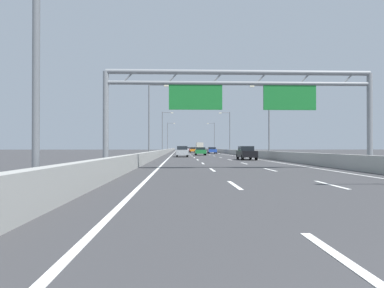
% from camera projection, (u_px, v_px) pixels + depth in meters
% --- Properties ---
extents(ground_plane, '(260.00, 260.00, 0.00)m').
position_uv_depth(ground_plane, '(193.00, 152.00, 100.86)').
color(ground_plane, '#38383A').
extents(lane_dash_left_0, '(0.16, 3.00, 0.01)m').
position_uv_depth(lane_dash_left_0, '(348.00, 263.00, 4.36)').
color(lane_dash_left_0, white).
rests_on(lane_dash_left_0, ground_plane).
extents(lane_dash_left_1, '(0.16, 3.00, 0.01)m').
position_uv_depth(lane_dash_left_1, '(234.00, 185.00, 13.35)').
color(lane_dash_left_1, white).
rests_on(lane_dash_left_1, ground_plane).
extents(lane_dash_left_2, '(0.16, 3.00, 0.01)m').
position_uv_depth(lane_dash_left_2, '(212.00, 170.00, 22.35)').
color(lane_dash_left_2, white).
rests_on(lane_dash_left_2, ground_plane).
extents(lane_dash_left_3, '(0.16, 3.00, 0.01)m').
position_uv_depth(lane_dash_left_3, '(203.00, 163.00, 31.34)').
color(lane_dash_left_3, white).
rests_on(lane_dash_left_3, ground_plane).
extents(lane_dash_left_4, '(0.16, 3.00, 0.01)m').
position_uv_depth(lane_dash_left_4, '(198.00, 160.00, 40.33)').
color(lane_dash_left_4, white).
rests_on(lane_dash_left_4, ground_plane).
extents(lane_dash_left_5, '(0.16, 3.00, 0.01)m').
position_uv_depth(lane_dash_left_5, '(194.00, 158.00, 49.33)').
color(lane_dash_left_5, white).
rests_on(lane_dash_left_5, ground_plane).
extents(lane_dash_left_6, '(0.16, 3.00, 0.01)m').
position_uv_depth(lane_dash_left_6, '(192.00, 156.00, 58.32)').
color(lane_dash_left_6, white).
rests_on(lane_dash_left_6, ground_plane).
extents(lane_dash_left_7, '(0.16, 3.00, 0.01)m').
position_uv_depth(lane_dash_left_7, '(190.00, 155.00, 67.32)').
color(lane_dash_left_7, white).
rests_on(lane_dash_left_7, ground_plane).
extents(lane_dash_left_8, '(0.16, 3.00, 0.01)m').
position_uv_depth(lane_dash_left_8, '(189.00, 154.00, 76.31)').
color(lane_dash_left_8, white).
rests_on(lane_dash_left_8, ground_plane).
extents(lane_dash_left_9, '(0.16, 3.00, 0.01)m').
position_uv_depth(lane_dash_left_9, '(188.00, 153.00, 85.30)').
color(lane_dash_left_9, white).
rests_on(lane_dash_left_9, ground_plane).
extents(lane_dash_left_10, '(0.16, 3.00, 0.01)m').
position_uv_depth(lane_dash_left_10, '(187.00, 153.00, 94.30)').
color(lane_dash_left_10, white).
rests_on(lane_dash_left_10, ground_plane).
extents(lane_dash_left_11, '(0.16, 3.00, 0.01)m').
position_uv_depth(lane_dash_left_11, '(186.00, 152.00, 103.29)').
color(lane_dash_left_11, white).
rests_on(lane_dash_left_11, ground_plane).
extents(lane_dash_left_12, '(0.16, 3.00, 0.01)m').
position_uv_depth(lane_dash_left_12, '(186.00, 152.00, 112.29)').
color(lane_dash_left_12, white).
rests_on(lane_dash_left_12, ground_plane).
extents(lane_dash_left_13, '(0.16, 3.00, 0.01)m').
position_uv_depth(lane_dash_left_13, '(185.00, 151.00, 121.28)').
color(lane_dash_left_13, white).
rests_on(lane_dash_left_13, ground_plane).
extents(lane_dash_left_14, '(0.16, 3.00, 0.01)m').
position_uv_depth(lane_dash_left_14, '(185.00, 151.00, 130.28)').
color(lane_dash_left_14, white).
rests_on(lane_dash_left_14, ground_plane).
extents(lane_dash_left_15, '(0.16, 3.00, 0.01)m').
position_uv_depth(lane_dash_left_15, '(185.00, 151.00, 139.27)').
color(lane_dash_left_15, white).
rests_on(lane_dash_left_15, ground_plane).
extents(lane_dash_left_16, '(0.16, 3.00, 0.01)m').
position_uv_depth(lane_dash_left_16, '(184.00, 151.00, 148.26)').
color(lane_dash_left_16, white).
rests_on(lane_dash_left_16, ground_plane).
extents(lane_dash_left_17, '(0.16, 3.00, 0.01)m').
position_uv_depth(lane_dash_left_17, '(184.00, 151.00, 157.26)').
color(lane_dash_left_17, white).
rests_on(lane_dash_left_17, ground_plane).
extents(lane_dash_right_1, '(0.16, 3.00, 0.01)m').
position_uv_depth(lane_dash_right_1, '(330.00, 185.00, 13.48)').
color(lane_dash_right_1, white).
rests_on(lane_dash_right_1, ground_plane).
extents(lane_dash_right_2, '(0.16, 3.00, 0.01)m').
position_uv_depth(lane_dash_right_2, '(270.00, 170.00, 22.47)').
color(lane_dash_right_2, white).
rests_on(lane_dash_right_2, ground_plane).
extents(lane_dash_right_3, '(0.16, 3.00, 0.01)m').
position_uv_depth(lane_dash_right_3, '(244.00, 163.00, 31.47)').
color(lane_dash_right_3, white).
rests_on(lane_dash_right_3, ground_plane).
extents(lane_dash_right_4, '(0.16, 3.00, 0.01)m').
position_uv_depth(lane_dash_right_4, '(230.00, 160.00, 40.46)').
color(lane_dash_right_4, white).
rests_on(lane_dash_right_4, ground_plane).
extents(lane_dash_right_5, '(0.16, 3.00, 0.01)m').
position_uv_depth(lane_dash_right_5, '(221.00, 158.00, 49.45)').
color(lane_dash_right_5, white).
rests_on(lane_dash_right_5, ground_plane).
extents(lane_dash_right_6, '(0.16, 3.00, 0.01)m').
position_uv_depth(lane_dash_right_6, '(214.00, 156.00, 58.45)').
color(lane_dash_right_6, white).
rests_on(lane_dash_right_6, ground_plane).
extents(lane_dash_right_7, '(0.16, 3.00, 0.01)m').
position_uv_depth(lane_dash_right_7, '(210.00, 155.00, 67.44)').
color(lane_dash_right_7, white).
rests_on(lane_dash_right_7, ground_plane).
extents(lane_dash_right_8, '(0.16, 3.00, 0.01)m').
position_uv_depth(lane_dash_right_8, '(206.00, 154.00, 76.44)').
color(lane_dash_right_8, white).
rests_on(lane_dash_right_8, ground_plane).
extents(lane_dash_right_9, '(0.16, 3.00, 0.01)m').
position_uv_depth(lane_dash_right_9, '(203.00, 153.00, 85.43)').
color(lane_dash_right_9, white).
rests_on(lane_dash_right_9, ground_plane).
extents(lane_dash_right_10, '(0.16, 3.00, 0.01)m').
position_uv_depth(lane_dash_right_10, '(201.00, 153.00, 94.42)').
color(lane_dash_right_10, white).
rests_on(lane_dash_right_10, ground_plane).
extents(lane_dash_right_11, '(0.16, 3.00, 0.01)m').
position_uv_depth(lane_dash_right_11, '(199.00, 152.00, 103.42)').
color(lane_dash_right_11, white).
rests_on(lane_dash_right_11, ground_plane).
extents(lane_dash_right_12, '(0.16, 3.00, 0.01)m').
position_uv_depth(lane_dash_right_12, '(197.00, 152.00, 112.41)').
color(lane_dash_right_12, white).
rests_on(lane_dash_right_12, ground_plane).
extents(lane_dash_right_13, '(0.16, 3.00, 0.01)m').
position_uv_depth(lane_dash_right_13, '(196.00, 151.00, 121.41)').
color(lane_dash_right_13, white).
rests_on(lane_dash_right_13, ground_plane).
extents(lane_dash_right_14, '(0.16, 3.00, 0.01)m').
position_uv_depth(lane_dash_right_14, '(195.00, 151.00, 130.40)').
color(lane_dash_right_14, white).
rests_on(lane_dash_right_14, ground_plane).
extents(lane_dash_right_15, '(0.16, 3.00, 0.01)m').
position_uv_depth(lane_dash_right_15, '(194.00, 151.00, 139.40)').
color(lane_dash_right_15, white).
rests_on(lane_dash_right_15, ground_plane).
extents(lane_dash_right_16, '(0.16, 3.00, 0.01)m').
position_uv_depth(lane_dash_right_16, '(193.00, 151.00, 148.39)').
color(lane_dash_right_16, white).
rests_on(lane_dash_right_16, ground_plane).
extents(lane_dash_right_17, '(0.16, 3.00, 0.01)m').
position_uv_depth(lane_dash_right_17, '(192.00, 151.00, 157.38)').
color(lane_dash_right_17, white).
rests_on(lane_dash_right_17, ground_plane).
extents(edge_line_left, '(0.16, 176.00, 0.01)m').
position_uv_depth(edge_line_left, '(174.00, 153.00, 88.68)').
color(edge_line_left, white).
rests_on(edge_line_left, ground_plane).
extents(edge_line_right, '(0.16, 176.00, 0.01)m').
position_uv_depth(edge_line_right, '(216.00, 153.00, 89.05)').
color(edge_line_right, white).
rests_on(edge_line_right, ground_plane).
extents(barrier_left, '(0.45, 220.00, 0.95)m').
position_uv_depth(barrier_left, '(169.00, 150.00, 110.61)').
color(barrier_left, '#9E9E99').
rests_on(barrier_left, ground_plane).
extents(barrier_right, '(0.45, 220.00, 0.95)m').
position_uv_depth(barrier_right, '(214.00, 150.00, 111.10)').
color(barrier_right, '#9E9E99').
rests_on(barrier_right, ground_plane).
extents(sign_gantry, '(17.33, 0.36, 6.36)m').
position_uv_depth(sign_gantry, '(240.00, 93.00, 23.10)').
color(sign_gantry, gray).
rests_on(sign_gantry, ground_plane).
extents(streetlamp_left_near, '(2.58, 0.28, 9.50)m').
position_uv_depth(streetlamp_left_near, '(45.00, 0.00, 9.76)').
color(streetlamp_left_near, slate).
rests_on(streetlamp_left_near, ground_plane).
extents(streetlamp_left_mid, '(2.58, 0.28, 9.50)m').
position_uv_depth(streetlamp_left_mid, '(151.00, 116.00, 45.94)').
color(streetlamp_left_mid, slate).
rests_on(streetlamp_left_mid, ground_plane).
extents(streetlamp_right_mid, '(2.58, 0.28, 9.50)m').
position_uv_depth(streetlamp_right_mid, '(267.00, 116.00, 46.46)').
color(streetlamp_right_mid, slate).
rests_on(streetlamp_right_mid, ground_plane).
extents(streetlamp_left_far, '(2.58, 0.28, 9.50)m').
position_uv_depth(streetlamp_left_far, '(163.00, 130.00, 82.12)').
color(streetlamp_left_far, slate).
rests_on(streetlamp_left_far, ground_plane).
extents(streetlamp_right_far, '(2.58, 0.28, 9.50)m').
position_uv_depth(streetlamp_right_far, '(229.00, 130.00, 82.64)').
color(streetlamp_right_far, slate).
rests_on(streetlamp_right_far, ground_plane).
extents(streetlamp_left_distant, '(2.58, 0.28, 9.50)m').
position_uv_depth(streetlamp_left_distant, '(168.00, 135.00, 118.30)').
color(streetlamp_left_distant, slate).
rests_on(streetlamp_left_distant, ground_plane).
extents(streetlamp_right_distant, '(2.58, 0.28, 9.50)m').
position_uv_depth(streetlamp_right_distant, '(214.00, 135.00, 118.82)').
color(streetlamp_right_distant, slate).
rests_on(streetlamp_right_distant, ground_plane).
extents(green_car, '(1.85, 4.49, 1.42)m').
position_uv_depth(green_car, '(200.00, 151.00, 64.22)').
color(green_car, '#1E7A38').
rests_on(green_car, ground_plane).
extents(red_car, '(1.74, 4.50, 1.45)m').
position_uv_depth(red_car, '(192.00, 150.00, 106.49)').
color(red_car, red).
rests_on(red_car, ground_plane).
extents(white_car, '(1.83, 4.15, 1.44)m').
position_uv_depth(white_car, '(189.00, 149.00, 136.98)').
color(white_car, silver).
rests_on(white_car, ground_plane).
extents(black_car, '(1.71, 4.24, 1.53)m').
position_uv_depth(black_car, '(246.00, 153.00, 40.60)').
color(black_car, black).
rests_on(black_car, ground_plane).
extents(orange_car, '(1.78, 4.31, 1.44)m').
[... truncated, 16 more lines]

